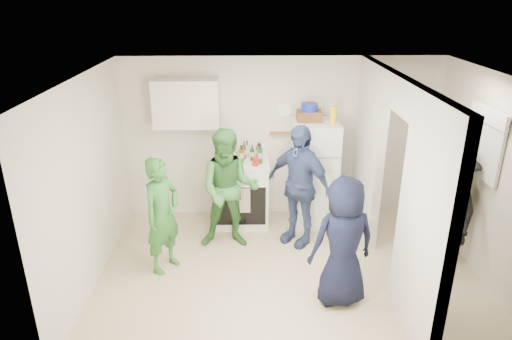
{
  "coord_description": "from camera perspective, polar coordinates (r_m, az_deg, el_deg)",
  "views": [
    {
      "loc": [
        -0.53,
        -4.98,
        3.39
      ],
      "look_at": [
        -0.41,
        0.4,
        1.25
      ],
      "focal_mm": 32.0,
      "sensor_mm": 36.0,
      "label": 1
    }
  ],
  "objects": [
    {
      "name": "partition_header",
      "position": [
        5.38,
        17.74,
        8.99
      ],
      "size": [
        0.12,
        1.0,
        0.4
      ],
      "primitive_type": "cube",
      "color": "silver",
      "rests_on": "partition_pier_back"
    },
    {
      "name": "bottle_d",
      "position": [
        6.7,
        -1.85,
        2.07
      ],
      "size": [
        0.08,
        0.08,
        0.26
      ],
      "primitive_type": "cylinder",
      "color": "brown",
      "rests_on": "stove"
    },
    {
      "name": "partition_pier_back",
      "position": [
        6.67,
        13.85,
        2.33
      ],
      "size": [
        0.12,
        1.2,
        2.5
      ],
      "primitive_type": "cube",
      "color": "silver",
      "rests_on": "floor"
    },
    {
      "name": "partition_pier_front",
      "position": [
        4.76,
        20.35,
        -6.53
      ],
      "size": [
        0.12,
        1.2,
        2.5
      ],
      "primitive_type": "cube",
      "color": "silver",
      "rests_on": "floor"
    },
    {
      "name": "wicker_basket",
      "position": [
        6.66,
        6.65,
        6.73
      ],
      "size": [
        0.35,
        0.25,
        0.15
      ],
      "primitive_type": "cube",
      "color": "brown",
      "rests_on": "fridge"
    },
    {
      "name": "bottle_i",
      "position": [
        6.82,
        -1.5,
        2.5
      ],
      "size": [
        0.06,
        0.06,
        0.28
      ],
      "primitive_type": "cylinder",
      "color": "#58470F",
      "rests_on": "stove"
    },
    {
      "name": "nook_window_frame",
      "position": [
        6.18,
        26.76,
        2.97
      ],
      "size": [
        0.04,
        0.76,
        0.86
      ],
      "primitive_type": "cube",
      "color": "white",
      "rests_on": "wall_right"
    },
    {
      "name": "person_nook",
      "position": [
        6.42,
        23.12,
        -4.1
      ],
      "size": [
        0.59,
        1.02,
        1.58
      ],
      "primitive_type": "imported",
      "rotation": [
        0.0,
        0.0,
        -1.57
      ],
      "color": "black",
      "rests_on": "floor"
    },
    {
      "name": "bottle_j",
      "position": [
        6.63,
        0.53,
        2.09
      ],
      "size": [
        0.07,
        0.07,
        0.31
      ],
      "primitive_type": "cylinder",
      "color": "#1F571D",
      "rests_on": "stove"
    },
    {
      "name": "person_green_left",
      "position": [
        5.83,
        -11.62,
        -5.56
      ],
      "size": [
        0.61,
        0.67,
        1.52
      ],
      "primitive_type": "imported",
      "rotation": [
        0.0,
        0.0,
        0.99
      ],
      "color": "#2E732E",
      "rests_on": "floor"
    },
    {
      "name": "yellow_cup_stack_top",
      "position": [
        6.55,
        9.63,
        6.78
      ],
      "size": [
        0.09,
        0.09,
        0.25
      ],
      "primitive_type": "cylinder",
      "color": "yellow",
      "rests_on": "fridge"
    },
    {
      "name": "bottle_g",
      "position": [
        6.88,
        0.31,
        2.51
      ],
      "size": [
        0.08,
        0.08,
        0.24
      ],
      "primitive_type": "cylinder",
      "color": "brown",
      "rests_on": "stove"
    },
    {
      "name": "red_cup",
      "position": [
        6.57,
        -0.07,
        1.03
      ],
      "size": [
        0.09,
        0.09,
        0.12
      ],
      "primitive_type": "cylinder",
      "color": "#B61A0C",
      "rests_on": "stove"
    },
    {
      "name": "person_green_center",
      "position": [
        6.21,
        -3.39,
        -2.48
      ],
      "size": [
        0.84,
        0.66,
        1.7
      ],
      "primitive_type": "imported",
      "rotation": [
        0.0,
        0.0,
        -0.02
      ],
      "color": "#418339",
      "rests_on": "floor"
    },
    {
      "name": "bottle_b",
      "position": [
        6.67,
        -3.44,
        2.21
      ],
      "size": [
        0.06,
        0.06,
        0.32
      ],
      "primitive_type": "cylinder",
      "color": "#1C551D",
      "rests_on": "stove"
    },
    {
      "name": "wall_right",
      "position": [
        6.16,
        27.24,
        -1.17
      ],
      "size": [
        0.0,
        3.4,
        3.4
      ],
      "primitive_type": "plane",
      "rotation": [
        1.57,
        0.0,
        -1.57
      ],
      "color": "silver",
      "rests_on": "floor"
    },
    {
      "name": "bottle_a",
      "position": [
        6.87,
        -4.31,
        2.71
      ],
      "size": [
        0.07,
        0.07,
        0.3
      ],
      "primitive_type": "cylinder",
      "color": "brown",
      "rests_on": "stove"
    },
    {
      "name": "bottle_e",
      "position": [
        6.89,
        -1.12,
        2.64
      ],
      "size": [
        0.06,
        0.06,
        0.26
      ],
      "primitive_type": "cylinder",
      "color": "#ADB7BF",
      "rests_on": "stove"
    },
    {
      "name": "bottle_f",
      "position": [
        6.76,
        -0.47,
        2.19
      ],
      "size": [
        0.06,
        0.06,
        0.24
      ],
      "primitive_type": "cylinder",
      "color": "#163D1D",
      "rests_on": "stove"
    },
    {
      "name": "ceiling",
      "position": [
        5.09,
        4.84,
        11.54
      ],
      "size": [
        4.8,
        4.8,
        0.0
      ],
      "primitive_type": "plane",
      "rotation": [
        3.14,
        0.0,
        0.0
      ],
      "color": "white",
      "rests_on": "wall_back"
    },
    {
      "name": "upper_cabinet",
      "position": [
        6.74,
        -8.73,
        8.22
      ],
      "size": [
        0.95,
        0.34,
        0.7
      ],
      "primitive_type": "cube",
      "color": "silver",
      "rests_on": "wall_back"
    },
    {
      "name": "floor",
      "position": [
        6.05,
        4.08,
        -12.47
      ],
      "size": [
        4.8,
        4.8,
        0.0
      ],
      "primitive_type": "plane",
      "color": "#C1AF88",
      "rests_on": "ground"
    },
    {
      "name": "wall_left",
      "position": [
        5.74,
        -20.2,
        -1.63
      ],
      "size": [
        0.0,
        3.4,
        3.4
      ],
      "primitive_type": "plane",
      "rotation": [
        1.57,
        0.0,
        1.57
      ],
      "color": "silver",
      "rests_on": "floor"
    },
    {
      "name": "bottle_h",
      "position": [
        6.64,
        -4.62,
        1.76
      ],
      "size": [
        0.08,
        0.08,
        0.25
      ],
      "primitive_type": "cylinder",
      "color": "#A9AEB5",
      "rests_on": "stove"
    },
    {
      "name": "blue_bowl",
      "position": [
        6.62,
        6.7,
        7.82
      ],
      "size": [
        0.24,
        0.24,
        0.11
      ],
      "primitive_type": "cylinder",
      "color": "#16249A",
      "rests_on": "wicker_basket"
    },
    {
      "name": "person_navy",
      "position": [
        5.22,
        10.82,
        -8.86
      ],
      "size": [
        0.84,
        0.64,
        1.54
      ],
      "primitive_type": "imported",
      "rotation": [
        0.0,
        0.0,
        -2.92
      ],
      "color": "black",
      "rests_on": "floor"
    },
    {
      "name": "nook_window",
      "position": [
        6.19,
        26.88,
        2.96
      ],
      "size": [
        0.03,
        0.7,
        0.8
      ],
      "primitive_type": "cube",
      "color": "black",
      "rests_on": "wall_right"
    },
    {
      "name": "fridge",
      "position": [
        6.9,
        7.21,
        -0.48
      ],
      "size": [
        0.66,
        0.65,
        1.61
      ],
      "primitive_type": "cube",
      "color": "white",
      "rests_on": "floor"
    },
    {
      "name": "wall_front",
      "position": [
        3.95,
        6.77,
        -11.26
      ],
      "size": [
        4.8,
        0.0,
        4.8
      ],
      "primitive_type": "plane",
      "rotation": [
        -1.57,
        0.0,
        0.0
      ],
      "color": "silver",
      "rests_on": "floor"
    },
    {
      "name": "bottle_c",
      "position": [
        6.86,
        -2.64,
        2.58
      ],
      "size": [
        0.08,
        0.08,
        0.27
      ],
      "primitive_type": "cylinder",
      "color": "#AAAEB8",
      "rests_on": "stove"
    },
    {
      "name": "person_denim",
      "position": [
        6.31,
        5.33,
        -1.94
      ],
      "size": [
        1.05,
        0.99,
        1.74
      ],
      "primitive_type": "imported",
      "rotation": [
        0.0,
        0.0,
        -0.73
      ],
      "color": "#38537B",
      "rests_on": "floor"
    },
    {
      "name": "wall_clock",
      "position": [
        6.9,
        3.64,
        7.45
      ],
      "size": [
        0.22,
        0.02,
        0.22
      ],
      "primitive_type": "cylinder",
      "rotation": [
        1.57,
        0.0,
        0.0
      ],
      "color": "white",
      "rests_on": "wall_back"
    },
    {
      "name": "bottle_k",
      "position": [
        6.78,
        -3.98,
        2.51
      ],
      "size": [
        0.08,
        0.08,
        0.32
      ],
      "primitive_type": "cylinder",
      "color": "brown",
      "rests_on": "stove"
    },
    {
      "name": "wall_back",
      "position": [
        7.03,
        3.13,
        3.93
      ],
      "size": [
        4.8,
        0.0,
        4.8
      ],
      "primitive_type": "plane",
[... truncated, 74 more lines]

